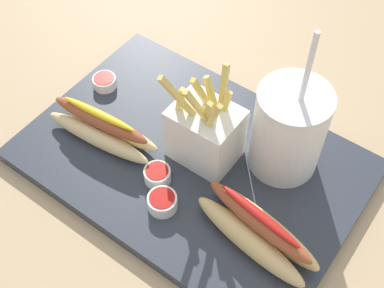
{
  "coord_description": "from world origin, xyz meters",
  "views": [
    {
      "loc": [
        0.25,
        -0.34,
        0.61
      ],
      "look_at": [
        0.0,
        0.0,
        0.05
      ],
      "focal_mm": 47.87,
      "sensor_mm": 36.0,
      "label": 1
    }
  ],
  "objects": [
    {
      "name": "ground_plane",
      "position": [
        0.0,
        0.0,
        -0.01
      ],
      "size": [
        2.4,
        2.4,
        0.02
      ],
      "primitive_type": "cube",
      "color": "tan"
    },
    {
      "name": "food_tray",
      "position": [
        0.0,
        0.0,
        0.01
      ],
      "size": [
        0.46,
        0.32,
        0.02
      ],
      "primitive_type": "cube",
      "color": "#2D333D",
      "rests_on": "ground_plane"
    },
    {
      "name": "soda_cup",
      "position": [
        0.11,
        0.07,
        0.09
      ],
      "size": [
        0.1,
        0.1,
        0.23
      ],
      "color": "white",
      "rests_on": "food_tray"
    },
    {
      "name": "fries_basket",
      "position": [
        0.01,
        0.02,
        0.07
      ],
      "size": [
        0.09,
        0.08,
        0.16
      ],
      "color": "white",
      "rests_on": "food_tray"
    },
    {
      "name": "hot_dog_1",
      "position": [
        -0.12,
        -0.05,
        0.04
      ],
      "size": [
        0.18,
        0.06,
        0.06
      ],
      "color": "#E5C689",
      "rests_on": "food_tray"
    },
    {
      "name": "hot_dog_2",
      "position": [
        0.14,
        -0.06,
        0.05
      ],
      "size": [
        0.18,
        0.08,
        0.07
      ],
      "color": "#DBB775",
      "rests_on": "food_tray"
    },
    {
      "name": "ketchup_cup_1",
      "position": [
        0.02,
        -0.09,
        0.03
      ],
      "size": [
        0.04,
        0.04,
        0.02
      ],
      "color": "white",
      "rests_on": "food_tray"
    },
    {
      "name": "ketchup_cup_2",
      "position": [
        -0.02,
        -0.06,
        0.03
      ],
      "size": [
        0.04,
        0.04,
        0.02
      ],
      "color": "white",
      "rests_on": "food_tray"
    },
    {
      "name": "ketchup_cup_3",
      "position": [
        -0.19,
        0.03,
        0.03
      ],
      "size": [
        0.04,
        0.04,
        0.02
      ],
      "color": "white",
      "rests_on": "food_tray"
    }
  ]
}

